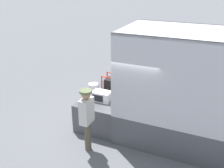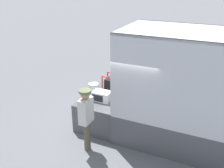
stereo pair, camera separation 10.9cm
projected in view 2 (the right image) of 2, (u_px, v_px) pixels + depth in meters
The scene contains 6 objects.
ground_plane at pixel (124, 125), 8.17m from camera, with size 160.00×160.00×0.00m, color slate.
tailgate_deck at pixel (106, 108), 8.24m from camera, with size 1.32×2.08×0.92m, color #4C4C51.
microwave at pixel (102, 96), 7.70m from camera, with size 0.56×0.39×0.30m.
portable_generator at pixel (115, 84), 8.43m from camera, with size 0.73×0.46×0.52m.
orange_bucket at pixel (94, 89), 8.17m from camera, with size 0.32×0.32×0.34m.
worker_person at pixel (86, 114), 6.57m from camera, with size 0.33×0.44×1.83m.
Camera 2 is at (2.53, -6.50, 4.47)m, focal length 40.00 mm.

